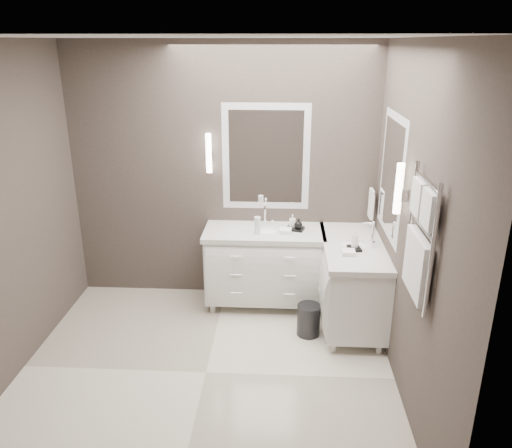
# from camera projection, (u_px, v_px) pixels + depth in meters

# --- Properties ---
(floor) EXTENTS (3.20, 3.00, 0.01)m
(floor) POSITION_uv_depth(u_px,v_px,m) (206.00, 373.00, 4.28)
(floor) COLOR silver
(floor) RESTS_ON ground
(ceiling) EXTENTS (3.20, 3.00, 0.01)m
(ceiling) POSITION_uv_depth(u_px,v_px,m) (192.00, 36.00, 3.34)
(ceiling) COLOR white
(ceiling) RESTS_ON wall_back
(wall_back) EXTENTS (3.20, 0.01, 2.70)m
(wall_back) POSITION_uv_depth(u_px,v_px,m) (223.00, 175.00, 5.22)
(wall_back) COLOR #413934
(wall_back) RESTS_ON floor
(wall_front) EXTENTS (3.20, 0.01, 2.70)m
(wall_front) POSITION_uv_depth(u_px,v_px,m) (150.00, 333.00, 2.40)
(wall_front) COLOR #413934
(wall_front) RESTS_ON floor
(wall_right) EXTENTS (0.01, 3.00, 2.70)m
(wall_right) POSITION_uv_depth(u_px,v_px,m) (413.00, 229.00, 3.73)
(wall_right) COLOR #413934
(wall_right) RESTS_ON floor
(vanity_back) EXTENTS (1.24, 0.59, 0.97)m
(vanity_back) POSITION_uv_depth(u_px,v_px,m) (264.00, 263.00, 5.24)
(vanity_back) COLOR white
(vanity_back) RESTS_ON floor
(vanity_right) EXTENTS (0.59, 1.24, 0.97)m
(vanity_right) POSITION_uv_depth(u_px,v_px,m) (352.00, 278.00, 4.89)
(vanity_right) COLOR white
(vanity_right) RESTS_ON floor
(mirror_back) EXTENTS (0.90, 0.02, 1.10)m
(mirror_back) POSITION_uv_depth(u_px,v_px,m) (266.00, 157.00, 5.11)
(mirror_back) COLOR white
(mirror_back) RESTS_ON wall_back
(mirror_right) EXTENTS (0.02, 0.90, 1.10)m
(mirror_right) POSITION_uv_depth(u_px,v_px,m) (391.00, 176.00, 4.41)
(mirror_right) COLOR white
(mirror_right) RESTS_ON wall_right
(sconce_back) EXTENTS (0.06, 0.06, 0.40)m
(sconce_back) POSITION_uv_depth(u_px,v_px,m) (209.00, 154.00, 5.07)
(sconce_back) COLOR white
(sconce_back) RESTS_ON wall_back
(sconce_right) EXTENTS (0.06, 0.06, 0.40)m
(sconce_right) POSITION_uv_depth(u_px,v_px,m) (399.00, 190.00, 3.86)
(sconce_right) COLOR white
(sconce_right) RESTS_ON wall_right
(towel_bar_corner) EXTENTS (0.03, 0.22, 0.30)m
(towel_bar_corner) POSITION_uv_depth(u_px,v_px,m) (371.00, 203.00, 5.09)
(towel_bar_corner) COLOR white
(towel_bar_corner) RESTS_ON wall_right
(towel_ladder) EXTENTS (0.06, 0.58, 0.90)m
(towel_ladder) POSITION_uv_depth(u_px,v_px,m) (419.00, 244.00, 3.34)
(towel_ladder) COLOR white
(towel_ladder) RESTS_ON wall_right
(waste_bin) EXTENTS (0.29, 0.29, 0.31)m
(waste_bin) POSITION_uv_depth(u_px,v_px,m) (308.00, 320.00, 4.79)
(waste_bin) COLOR black
(waste_bin) RESTS_ON floor
(amenity_tray_back) EXTENTS (0.21, 0.18, 0.03)m
(amenity_tray_back) POSITION_uv_depth(u_px,v_px,m) (295.00, 228.00, 5.12)
(amenity_tray_back) COLOR black
(amenity_tray_back) RESTS_ON vanity_back
(amenity_tray_right) EXTENTS (0.13, 0.16, 0.02)m
(amenity_tray_right) POSITION_uv_depth(u_px,v_px,m) (354.00, 248.00, 4.63)
(amenity_tray_right) COLOR black
(amenity_tray_right) RESTS_ON vanity_right
(water_bottle) EXTENTS (0.08, 0.08, 0.18)m
(water_bottle) POSITION_uv_depth(u_px,v_px,m) (257.00, 225.00, 4.98)
(water_bottle) COLOR silver
(water_bottle) RESTS_ON vanity_back
(soap_bottle_a) EXTENTS (0.06, 0.07, 0.13)m
(soap_bottle_a) POSITION_uv_depth(u_px,v_px,m) (292.00, 221.00, 5.11)
(soap_bottle_a) COLOR white
(soap_bottle_a) RESTS_ON amenity_tray_back
(soap_bottle_b) EXTENTS (0.09, 0.09, 0.11)m
(soap_bottle_b) POSITION_uv_depth(u_px,v_px,m) (298.00, 223.00, 5.07)
(soap_bottle_b) COLOR black
(soap_bottle_b) RESTS_ON amenity_tray_back
(soap_bottle_c) EXTENTS (0.08, 0.08, 0.18)m
(soap_bottle_c) POSITION_uv_depth(u_px,v_px,m) (355.00, 239.00, 4.60)
(soap_bottle_c) COLOR white
(soap_bottle_c) RESTS_ON amenity_tray_right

